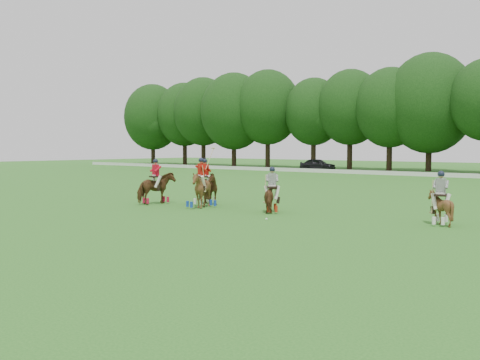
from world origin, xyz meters
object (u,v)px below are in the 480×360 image
Objects in this scene: polo_red_b at (205,188)px; polo_red_c at (201,190)px; polo_red_a at (156,188)px; polo_stripe_b at (440,206)px; car_left at (318,165)px; polo_stripe_a at (272,196)px; polo_ball at (266,219)px.

polo_red_b is 1.58m from polo_red_c.
polo_red_b is (2.16, 1.46, 0.00)m from polo_red_a.
polo_stripe_b is (14.15, 1.95, -0.14)m from polo_red_a.
car_left is 2.15× the size of polo_stripe_a.
polo_red_c is 11.18m from polo_stripe_b.
polo_stripe_b is (11.99, 0.48, -0.14)m from polo_red_b.
polo_red_a is (14.26, -39.48, 0.10)m from car_left.
polo_red_a is 3.12m from polo_red_c.
polo_stripe_a is 2.68m from polo_ball.
polo_red_a reaches higher than car_left.
car_left is 2.16× the size of polo_stripe_b.
polo_red_b is 1.40× the size of polo_stripe_a.
polo_ball is (-5.96, -3.19, -0.68)m from polo_stripe_b.
car_left is at bearing 118.74° from polo_stripe_a.
polo_stripe_a is (3.75, 0.77, -0.17)m from polo_red_c.
polo_red_c is at bearing -52.98° from polo_red_b.
polo_red_a reaches higher than polo_ball.
polo_red_b is at bearing 174.00° from polo_stripe_a.
polo_red_a is at bearing -172.17° from polo_stripe_b.
polo_red_c is 3.83m from polo_stripe_a.
polo_stripe_b reaches higher than polo_ball.
polo_stripe_a is at bearing -6.00° from polo_red_b.
polo_stripe_b is at bearing 28.14° from polo_ball.
polo_red_c is (0.95, -1.26, 0.04)m from polo_red_b.
polo_red_c is 27.40× the size of polo_ball.
polo_stripe_a reaches higher than polo_stripe_b.
polo_red_c is 1.18× the size of polo_stripe_b.
polo_red_b is at bearing 34.15° from polo_red_a.
polo_red_c is at bearing -168.46° from polo_stripe_a.
polo_stripe_b is at bearing 8.95° from polo_red_c.
car_left is 43.92m from polo_stripe_a.
polo_ball is at bearing -58.84° from polo_stripe_a.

